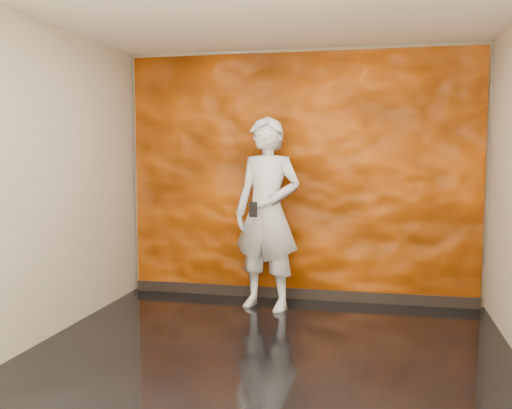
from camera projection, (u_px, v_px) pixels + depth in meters
name	position (u px, v px, depth m)	size (l,w,h in m)	color
room	(265.00, 186.00, 4.47)	(4.02, 4.02, 2.81)	black
feature_wall	(300.00, 177.00, 6.38)	(3.90, 0.06, 2.75)	#CF4F03
baseboard	(298.00, 294.00, 6.46)	(3.90, 0.04, 0.12)	black
man	(267.00, 214.00, 6.00)	(0.74, 0.49, 2.03)	#A5ABB5
phone	(253.00, 209.00, 5.75)	(0.08, 0.02, 0.16)	black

